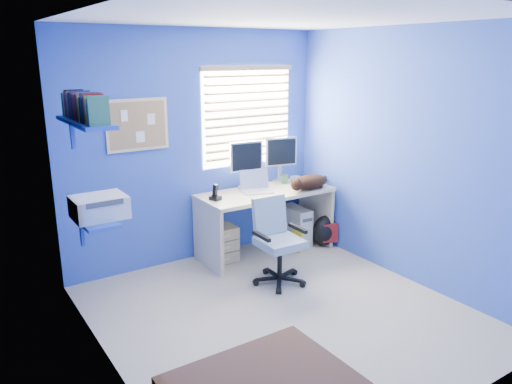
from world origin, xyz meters
TOP-DOWN VIEW (x-y plane):
  - floor at (0.00, 0.00)m, footprint 3.00×3.20m
  - ceiling at (0.00, 0.00)m, footprint 3.00×3.20m
  - wall_back at (0.00, 1.60)m, footprint 3.00×0.01m
  - wall_front at (0.00, -1.60)m, footprint 3.00×0.01m
  - wall_left at (-1.50, 0.00)m, footprint 0.01×3.20m
  - wall_right at (1.50, 0.00)m, footprint 0.01×3.20m
  - desk at (0.68, 1.26)m, footprint 1.53×0.65m
  - laptop at (0.58, 1.28)m, footprint 0.39×0.35m
  - monitor_left at (0.57, 1.50)m, footprint 0.41×0.16m
  - monitor_right at (1.07, 1.52)m, footprint 0.42×0.20m
  - phone at (0.04, 1.26)m, footprint 0.12×0.13m
  - mug at (1.06, 1.42)m, footprint 0.10×0.09m
  - cd_spindle at (1.21, 1.39)m, footprint 0.13×0.13m
  - cat at (1.15, 1.05)m, footprint 0.51×0.34m
  - tower_pc at (1.16, 1.30)m, footprint 0.21×0.45m
  - drawer_boxes at (0.12, 1.33)m, footprint 0.35×0.28m
  - yellow_book at (1.02, 1.10)m, footprint 0.03×0.17m
  - backpack at (1.40, 1.04)m, footprint 0.39×0.35m
  - office_chair at (0.35, 0.56)m, footprint 0.51×0.51m
  - window_blinds at (0.65, 1.57)m, footprint 1.15×0.05m
  - corkboard at (-0.65, 1.58)m, footprint 0.64×0.02m
  - wall_shelves at (-1.35, 0.75)m, footprint 0.42×0.90m

SIDE VIEW (x-z plane):
  - floor at x=0.00m, z-range 0.00..0.00m
  - yellow_book at x=1.02m, z-range 0.00..0.24m
  - backpack at x=1.40m, z-range 0.00..0.38m
  - drawer_boxes at x=0.12m, z-range 0.00..0.41m
  - tower_pc at x=1.16m, z-range 0.00..0.45m
  - office_chair at x=0.35m, z-range -0.11..0.75m
  - desk at x=0.68m, z-range 0.00..0.74m
  - cd_spindle at x=1.21m, z-range 0.74..0.81m
  - mug at x=1.06m, z-range 0.74..0.84m
  - cat at x=1.15m, z-range 0.74..0.91m
  - phone at x=0.04m, z-range 0.74..0.91m
  - laptop at x=0.58m, z-range 0.74..0.96m
  - monitor_left at x=0.57m, z-range 0.74..1.28m
  - monitor_right at x=1.07m, z-range 0.74..1.28m
  - wall_back at x=0.00m, z-range 0.00..2.50m
  - wall_front at x=0.00m, z-range 0.00..2.50m
  - wall_left at x=-1.50m, z-range 0.00..2.50m
  - wall_right at x=1.50m, z-range 0.00..2.50m
  - wall_shelves at x=-1.35m, z-range 0.91..1.96m
  - corkboard at x=-0.65m, z-range 1.29..1.81m
  - window_blinds at x=0.65m, z-range 1.00..2.10m
  - ceiling at x=0.00m, z-range 2.50..2.50m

